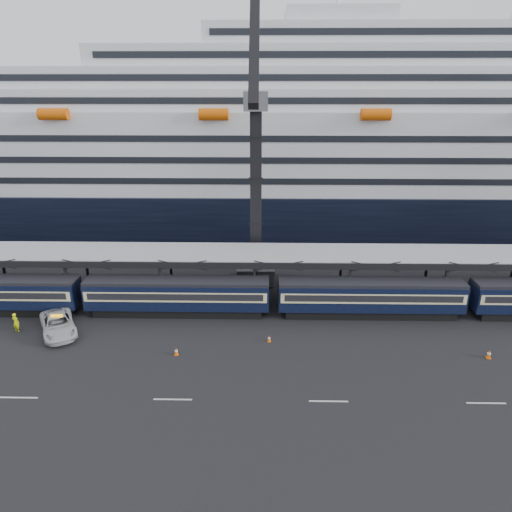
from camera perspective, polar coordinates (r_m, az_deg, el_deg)
name	(u,v)px	position (r m, az deg, el deg)	size (l,w,h in m)	color
ground	(489,372)	(44.27, 27.06, -12.82)	(260.00, 260.00, 0.00)	black
train	(403,296)	(49.63, 17.86, -4.82)	(133.05, 3.00, 4.05)	black
canopy	(438,255)	(53.48, 21.84, 0.08)	(130.00, 6.25, 5.53)	#A0A3A8
cruise_ship	(371,149)	(81.46, 14.14, 12.85)	(214.09, 28.84, 34.00)	black
crane_dark_near	(256,185)	(52.52, -0.02, 8.85)	(4.50, 17.75, 35.08)	#53545B
pickup_truck	(58,325)	(48.70, -23.51, -7.87)	(2.93, 6.36, 1.77)	#B2B5BA
worker	(16,322)	(50.69, -27.83, -7.34)	(0.72, 0.47, 1.97)	#D8E90C
traffic_cone_b	(269,338)	(43.61, 1.66, -10.26)	(0.34, 0.34, 0.68)	#E55807
traffic_cone_c	(176,351)	(42.28, -9.94, -11.64)	(0.38, 0.38, 0.76)	#E55807
traffic_cone_d	(489,354)	(46.09, 27.11, -10.84)	(0.42, 0.42, 0.85)	#E55807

